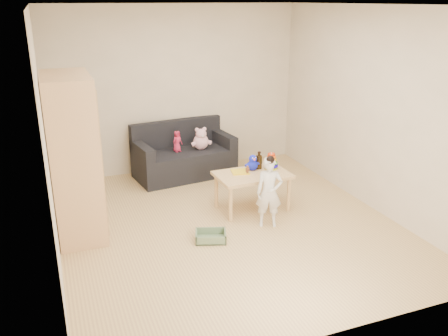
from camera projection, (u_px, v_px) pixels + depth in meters
name	position (u px, v px, depth m)	size (l,w,h in m)	color
room	(228.00, 123.00, 5.50)	(4.50, 4.50, 4.50)	#D8B674
wardrobe	(73.00, 157.00, 5.45)	(0.52, 1.05, 1.89)	#ECB381
sofa	(185.00, 163.00, 7.47)	(1.52, 0.76, 0.43)	black
play_table	(252.00, 191.00, 6.28)	(0.95, 0.60, 0.50)	#E7BC7F
storage_bin	(211.00, 236.00, 5.51)	(0.35, 0.27, 0.11)	#66805D
toddler	(269.00, 193.00, 5.76)	(0.32, 0.21, 0.86)	white
pink_bear	(201.00, 140.00, 7.41)	(0.26, 0.22, 0.30)	#FFBBCF
doll	(177.00, 142.00, 7.28)	(0.16, 0.11, 0.32)	#DA2852
ring_stacker	(271.00, 162.00, 6.35)	(0.19, 0.19, 0.22)	#BED70B
brown_bottle	(259.00, 161.00, 6.35)	(0.08, 0.08, 0.24)	black
blue_plush	(253.00, 162.00, 6.28)	(0.18, 0.14, 0.22)	#1C28FF
wooden_figure	(247.00, 170.00, 6.15)	(0.05, 0.04, 0.12)	brown
yellow_book	(240.00, 172.00, 6.23)	(0.22, 0.22, 0.02)	yellow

